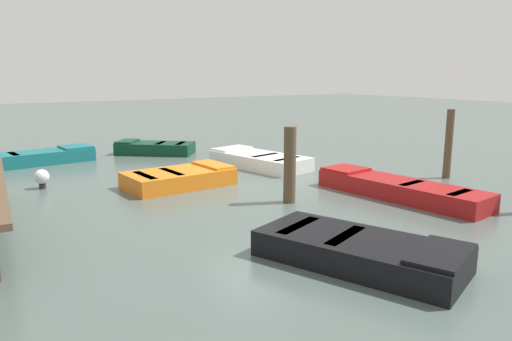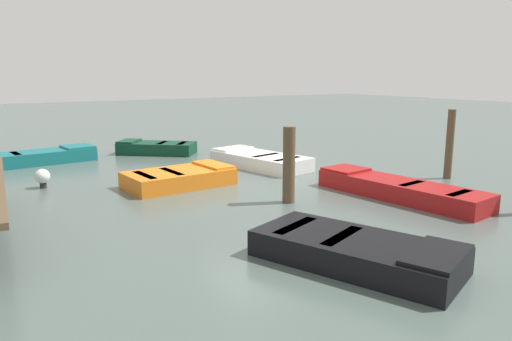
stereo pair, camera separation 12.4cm
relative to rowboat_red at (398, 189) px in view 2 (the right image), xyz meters
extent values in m
plane|color=#4C5B56|center=(2.90, 1.99, -0.22)|extent=(80.00, 80.00, 0.00)
cube|color=maroon|center=(-0.04, 0.00, -0.02)|extent=(4.14, 1.51, 0.40)
cube|color=black|center=(-0.04, 0.00, 0.12)|extent=(3.51, 1.21, 0.04)
cube|color=maroon|center=(1.53, 0.19, 0.21)|extent=(0.99, 1.02, 0.06)
cube|color=black|center=(-0.34, -0.04, 0.16)|extent=(0.30, 0.82, 0.04)
cube|color=black|center=(-1.44, -0.18, 0.16)|extent=(0.30, 0.82, 0.04)
cube|color=black|center=(-2.36, 3.55, -0.02)|extent=(3.29, 2.33, 0.40)
cube|color=gray|center=(-2.36, 3.55, 0.12)|extent=(2.76, 1.90, 0.04)
cube|color=black|center=(-3.45, 3.14, 0.21)|extent=(1.05, 1.37, 0.06)
cube|color=#776E5D|center=(-2.15, 3.63, 0.16)|extent=(0.56, 1.06, 0.04)
cube|color=#776E5D|center=(-1.38, 3.93, 0.16)|extent=(0.56, 1.06, 0.04)
cube|color=#0C3823|center=(8.74, 2.45, -0.02)|extent=(2.52, 2.70, 0.40)
cube|color=maroon|center=(8.74, 2.45, 0.12)|extent=(2.09, 2.25, 0.04)
cube|color=#0C3823|center=(9.40, 3.23, 0.21)|extent=(1.12, 1.07, 0.06)
cube|color=maroon|center=(8.61, 2.30, 0.16)|extent=(0.77, 0.70, 0.04)
cube|color=maroon|center=(8.14, 1.75, 0.16)|extent=(0.77, 0.70, 0.04)
cube|color=silver|center=(4.75, 0.69, -0.02)|extent=(3.38, 1.96, 0.40)
cube|color=#334772|center=(4.75, 0.69, 0.12)|extent=(2.86, 1.57, 0.04)
cube|color=silver|center=(5.96, 0.94, 0.21)|extent=(0.93, 1.33, 0.06)
cube|color=navy|center=(4.51, 0.64, 0.16)|extent=(0.41, 1.07, 0.04)
cube|color=navy|center=(3.66, 0.46, 0.16)|extent=(0.41, 1.07, 0.04)
cube|color=#14666B|center=(8.84, 6.62, -0.02)|extent=(1.53, 4.14, 0.40)
cube|color=beige|center=(8.84, 6.62, 0.12)|extent=(1.23, 3.51, 0.04)
cube|color=#14666B|center=(9.02, 5.05, 0.21)|extent=(1.06, 1.00, 0.06)
cube|color=#9B9789|center=(8.81, 6.92, 0.16)|extent=(0.85, 0.30, 0.04)
cube|color=orange|center=(3.74, 3.75, -0.02)|extent=(1.62, 2.70, 0.40)
cube|color=black|center=(3.74, 3.75, 0.12)|extent=(1.28, 2.29, 0.04)
cube|color=orange|center=(3.82, 2.74, 0.21)|extent=(1.32, 0.67, 0.06)
cube|color=black|center=(3.72, 3.95, 0.16)|extent=(1.13, 0.28, 0.04)
cube|color=black|center=(3.67, 4.66, 0.16)|extent=(1.13, 0.28, 0.04)
cylinder|color=brown|center=(1.00, 2.34, 0.62)|extent=(0.27, 0.27, 1.67)
cylinder|color=brown|center=(0.72, -2.73, 0.71)|extent=(0.20, 0.20, 1.86)
cylinder|color=#262626|center=(5.31, 6.69, -0.16)|extent=(0.16, 0.16, 0.12)
sphere|color=white|center=(5.31, 6.69, 0.08)|extent=(0.36, 0.36, 0.36)
camera|label=1|loc=(-7.23, 8.49, 2.58)|focal=33.79mm
camera|label=2|loc=(-7.29, 8.39, 2.58)|focal=33.79mm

